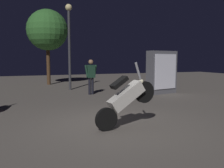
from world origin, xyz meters
The scene contains 6 objects.
ground_plane centered at (0.00, 0.00, 0.00)m, with size 40.00×40.00×0.00m, color #605951.
motorcycle_white_foreground centered at (0.19, -0.38, 0.74)m, with size 1.66×0.43×1.63m.
person_rider_beside centered at (0.87, 5.33, 1.00)m, with size 0.67×0.32×1.68m.
streetlamp_near centered at (0.24, 7.44, 2.98)m, with size 0.36×0.36×4.65m.
tree_left_bg centered at (-0.59, 10.66, 3.58)m, with size 2.67×2.67×4.93m.
kiosk_billboard centered at (4.23, 4.42, 1.05)m, with size 1.67×0.82×2.10m.
Camera 1 is at (-2.17, -5.72, 1.72)m, focal length 38.24 mm.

